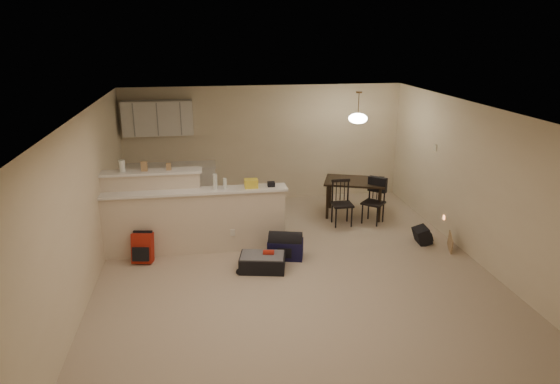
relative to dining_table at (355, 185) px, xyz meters
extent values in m
plane|color=#BEAB92|center=(-1.65, -2.17, -0.65)|extent=(7.00, 7.00, 0.00)
plane|color=white|center=(-1.65, -2.17, 1.85)|extent=(7.00, 7.00, 0.00)
cube|color=beige|center=(-1.65, 1.33, 0.60)|extent=(6.00, 0.02, 2.50)
cube|color=beige|center=(-1.65, -5.67, 0.60)|extent=(6.00, 0.02, 2.50)
cube|color=beige|center=(-4.65, -2.17, 0.60)|extent=(0.02, 7.00, 2.50)
cube|color=beige|center=(1.35, -2.17, 0.60)|extent=(0.02, 7.00, 2.50)
cube|color=beige|center=(-3.15, -1.27, -0.12)|extent=(3.00, 0.28, 1.05)
cube|color=white|center=(-3.15, -1.27, 0.42)|extent=(3.08, 0.38, 0.04)
cube|color=beige|center=(-3.85, -1.05, 0.03)|extent=(1.60, 0.24, 1.35)
cube|color=white|center=(-3.85, -1.05, 0.72)|extent=(1.68, 0.34, 0.04)
cube|color=white|center=(-3.85, 1.15, 1.25)|extent=(1.40, 0.34, 0.70)
cube|color=white|center=(-3.65, 1.02, -0.20)|extent=(1.80, 0.60, 0.90)
cube|color=beige|center=(1.33, -0.62, 0.85)|extent=(0.02, 0.12, 0.12)
cylinder|color=silver|center=(-4.29, -1.05, 0.84)|extent=(0.10, 0.10, 0.20)
cube|color=#A58055|center=(-3.94, -1.05, 0.82)|extent=(0.10, 0.07, 0.16)
cube|color=#A58055|center=(-3.55, -1.05, 0.80)|extent=(0.08, 0.06, 0.12)
cylinder|color=silver|center=(-2.80, -1.27, 0.57)|extent=(0.07, 0.07, 0.26)
cylinder|color=silver|center=(-2.65, -1.27, 0.53)|extent=(0.06, 0.06, 0.18)
cube|color=#A58055|center=(-2.21, -1.27, 0.51)|extent=(0.22, 0.18, 0.14)
cube|color=#A58055|center=(-1.87, -1.27, 0.48)|extent=(0.12, 0.10, 0.08)
cube|color=black|center=(0.00, 0.00, 0.07)|extent=(1.37, 1.13, 0.04)
cylinder|color=black|center=(-0.59, -0.12, -0.30)|extent=(0.05, 0.05, 0.70)
cylinder|color=black|center=(0.38, -0.47, -0.30)|extent=(0.05, 0.05, 0.70)
cylinder|color=black|center=(-0.38, 0.47, -0.30)|extent=(0.05, 0.05, 0.70)
cylinder|color=black|center=(0.59, 0.12, -0.30)|extent=(0.05, 0.05, 0.70)
cylinder|color=brown|center=(0.00, 0.00, 1.60)|extent=(0.02, 0.02, 0.50)
cylinder|color=brown|center=(0.00, 0.00, 1.83)|extent=(0.12, 0.12, 0.03)
ellipsoid|color=white|center=(0.00, 0.00, 1.33)|extent=(0.36, 0.36, 0.20)
cube|color=black|center=(-2.14, -2.15, -0.53)|extent=(0.78, 0.59, 0.24)
cube|color=#AD2113|center=(-4.02, -1.56, -0.40)|extent=(0.35, 0.25, 0.48)
cube|color=#121136|center=(-1.71, -1.78, -0.49)|extent=(0.64, 0.45, 0.31)
cube|color=black|center=(0.78, -1.56, -0.50)|extent=(0.25, 0.33, 0.28)
cube|color=#A58055|center=(1.12, -1.94, -0.50)|extent=(0.13, 0.36, 0.28)
camera|label=1|loc=(-2.97, -9.21, 2.95)|focal=32.00mm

